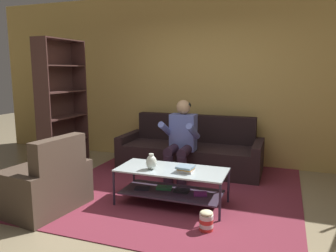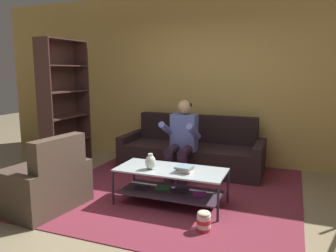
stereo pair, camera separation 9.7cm
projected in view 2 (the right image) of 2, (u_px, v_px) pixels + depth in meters
ground at (146, 217)px, 3.63m from camera, size 16.80×16.80×0.00m
back_partition at (205, 79)px, 5.64m from camera, size 8.40×0.12×2.90m
couch at (192, 152)px, 5.33m from camera, size 2.27×0.86×0.86m
person_seated_center at (182, 137)px, 4.80m from camera, size 0.50×0.58×1.17m
coffee_table at (171, 181)px, 3.92m from camera, size 1.30×0.57×0.44m
area_rug at (180, 186)px, 4.55m from camera, size 3.18×3.41×0.01m
vase at (150, 162)px, 3.87m from camera, size 0.13×0.13×0.19m
book_stack at (185, 169)px, 3.77m from camera, size 0.20×0.19×0.07m
bookshelf at (61, 113)px, 5.42m from camera, size 0.33×0.95×2.09m
armchair at (40, 184)px, 3.85m from camera, size 1.01×1.02×0.88m
popcorn_tub at (204, 221)px, 3.28m from camera, size 0.14×0.14×0.22m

